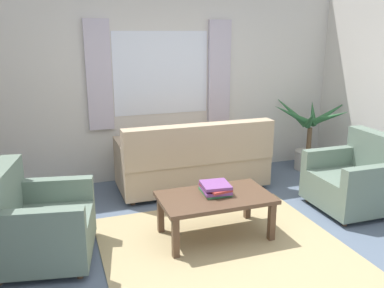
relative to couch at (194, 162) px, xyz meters
name	(u,v)px	position (x,y,z in m)	size (l,w,h in m)	color
ground_plane	(225,249)	(-0.23, -1.55, -0.37)	(6.24, 6.24, 0.00)	slate
wall_back	(160,84)	(-0.23, 0.71, 0.93)	(5.32, 0.12, 2.60)	silver
window_with_curtains	(162,73)	(-0.23, 0.63, 1.08)	(1.98, 0.07, 1.40)	white
area_rug	(225,249)	(-0.23, -1.55, -0.36)	(2.25, 2.08, 0.01)	tan
couch	(194,162)	(0.00, 0.00, 0.00)	(1.90, 0.82, 0.92)	tan
armchair_left	(37,224)	(-1.88, -1.16, -0.01)	(0.96, 0.98, 0.88)	slate
armchair_right	(356,180)	(1.56, -1.18, -0.01)	(0.83, 0.85, 0.88)	slate
coffee_table	(215,201)	(-0.22, -1.28, 0.01)	(1.10, 0.64, 0.44)	brown
book_stack_on_table	(215,188)	(-0.20, -1.21, 0.12)	(0.30, 0.37, 0.10)	#387F4C
potted_plant	(309,139)	(1.88, 0.21, 0.10)	(1.21, 1.06, 1.08)	#B7B2A8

